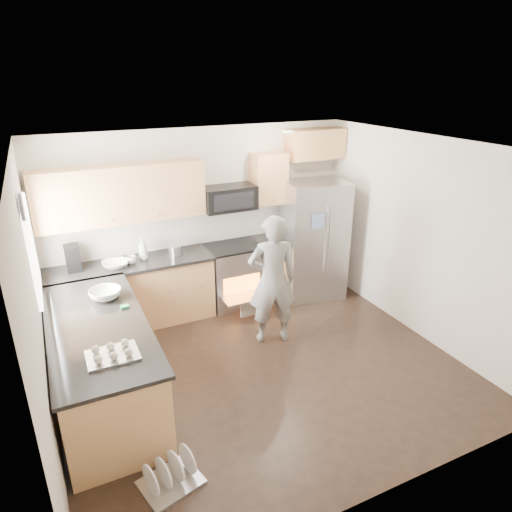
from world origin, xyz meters
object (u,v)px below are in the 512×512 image
dish_rack (170,477)px  stove_range (233,262)px  person (272,280)px  refrigerator (314,240)px

dish_rack → stove_range: bearing=57.9°
stove_range → person: stove_range is taller
person → dish_rack: 2.61m
person → dish_rack: size_ratio=2.97×
refrigerator → person: refrigerator is taller
refrigerator → person: bearing=-132.4°
refrigerator → stove_range: bearing=179.0°
dish_rack → refrigerator: bearing=40.6°
person → dish_rack: person is taller
refrigerator → person: size_ratio=1.06×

